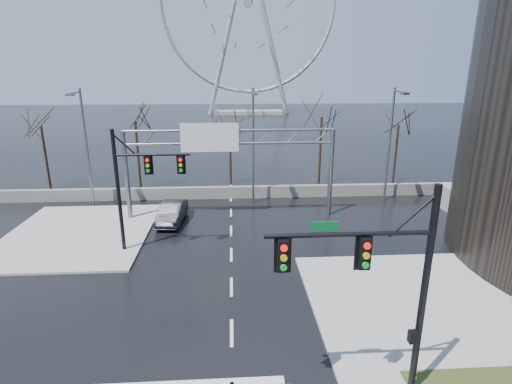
{
  "coord_description": "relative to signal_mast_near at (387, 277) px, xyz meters",
  "views": [
    {
      "loc": [
        0.15,
        -15.43,
        11.34
      ],
      "look_at": [
        1.64,
        8.63,
        4.0
      ],
      "focal_mm": 28.0,
      "sensor_mm": 36.0,
      "label": 1
    }
  ],
  "objects": [
    {
      "name": "barrier_wall",
      "position": [
        -5.14,
        24.04,
        -4.32
      ],
      "size": [
        52.0,
        0.5,
        1.1
      ],
      "primitive_type": "cube",
      "color": "slate",
      "rests_on": "ground"
    },
    {
      "name": "sign_gantry",
      "position": [
        -5.52,
        19.0,
        0.31
      ],
      "size": [
        16.36,
        0.4,
        7.6
      ],
      "color": "slate",
      "rests_on": "ground"
    },
    {
      "name": "ferris_wheel",
      "position": [
        -0.14,
        99.04,
        21.26
      ],
      "size": [
        45.0,
        6.0,
        50.91
      ],
      "color": "gray",
      "rests_on": "ground"
    },
    {
      "name": "tree_far_left",
      "position": [
        -23.14,
        28.04,
        0.7
      ],
      "size": [
        3.5,
        3.5,
        7.0
      ],
      "color": "black",
      "rests_on": "ground"
    },
    {
      "name": "sidewalk_right_ext",
      "position": [
        4.86,
        6.04,
        -4.8
      ],
      "size": [
        12.0,
        10.0,
        0.15
      ],
      "primitive_type": "cube",
      "color": "gray",
      "rests_on": "ground"
    },
    {
      "name": "signal_mast_far",
      "position": [
        -11.01,
        13.0,
        -0.04
      ],
      "size": [
        4.72,
        0.41,
        8.0
      ],
      "color": "black",
      "rests_on": "ground"
    },
    {
      "name": "signal_mast_near",
      "position": [
        0.0,
        0.0,
        0.0
      ],
      "size": [
        5.52,
        0.41,
        8.0
      ],
      "color": "black",
      "rests_on": "ground"
    },
    {
      "name": "tree_center",
      "position": [
        -5.14,
        28.54,
        0.3
      ],
      "size": [
        3.25,
        3.25,
        6.5
      ],
      "color": "black",
      "rests_on": "ground"
    },
    {
      "name": "streetlight_right",
      "position": [
        8.86,
        22.2,
        1.01
      ],
      "size": [
        0.5,
        2.55,
        10.0
      ],
      "color": "slate",
      "rests_on": "ground"
    },
    {
      "name": "tree_right",
      "position": [
        3.86,
        27.54,
        1.34
      ],
      "size": [
        3.9,
        3.9,
        7.8
      ],
      "color": "black",
      "rests_on": "ground"
    },
    {
      "name": "tree_left",
      "position": [
        -14.14,
        27.54,
        1.1
      ],
      "size": [
        3.75,
        3.75,
        7.5
      ],
      "color": "black",
      "rests_on": "ground"
    },
    {
      "name": "streetlight_mid",
      "position": [
        -3.14,
        22.2,
        1.01
      ],
      "size": [
        0.5,
        2.55,
        10.0
      ],
      "color": "slate",
      "rests_on": "ground"
    },
    {
      "name": "ground",
      "position": [
        -5.14,
        4.04,
        -4.87
      ],
      "size": [
        260.0,
        260.0,
        0.0
      ],
      "primitive_type": "plane",
      "color": "black",
      "rests_on": "ground"
    },
    {
      "name": "streetlight_left",
      "position": [
        -17.14,
        22.2,
        1.01
      ],
      "size": [
        0.5,
        2.55,
        10.0
      ],
      "color": "slate",
      "rests_on": "ground"
    },
    {
      "name": "sidewalk_far",
      "position": [
        -16.14,
        16.04,
        -4.8
      ],
      "size": [
        10.0,
        12.0,
        0.15
      ],
      "primitive_type": "cube",
      "color": "gray",
      "rests_on": "ground"
    },
    {
      "name": "car",
      "position": [
        -9.72,
        18.16,
        -4.09
      ],
      "size": [
        2.07,
        4.9,
        1.57
      ],
      "primitive_type": "imported",
      "rotation": [
        0.0,
        0.0,
        -0.09
      ],
      "color": "black",
      "rests_on": "ground"
    },
    {
      "name": "tree_far_right",
      "position": [
        11.86,
        28.04,
        0.54
      ],
      "size": [
        3.4,
        3.4,
        6.8
      ],
      "color": "black",
      "rests_on": "ground"
    }
  ]
}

